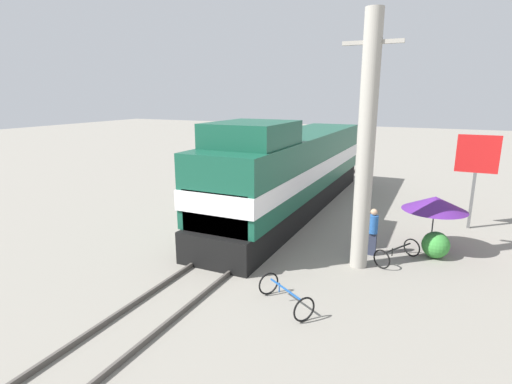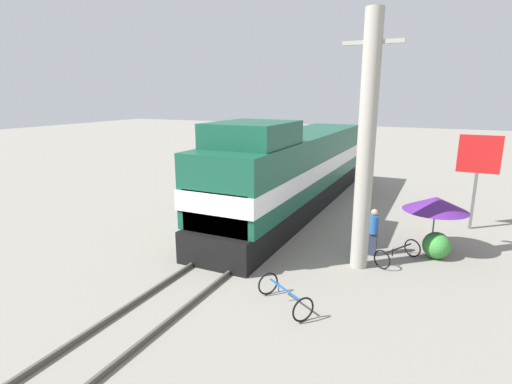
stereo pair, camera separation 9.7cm
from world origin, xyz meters
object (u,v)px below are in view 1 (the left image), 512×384
Objects in this scene: utility_pole at (366,145)px; person_bystander at (373,230)px; locomotive at (291,171)px; billboard_sign at (477,161)px; bicycle at (397,253)px; vendor_umbrella at (435,203)px; bicycle_spare at (285,295)px.

person_bystander is (0.23, 1.17, -3.16)m from utility_pole.
locomotive is 6.99m from utility_pole.
locomotive is at bearing -173.41° from billboard_sign.
billboard_sign reaches higher than bicycle.
utility_pole is 3.38m from person_bystander.
billboard_sign is at bearing 55.58° from person_bystander.
billboard_sign is (3.55, 6.01, -1.15)m from utility_pole.
bicycle_spare is (-3.42, -6.05, -1.48)m from vendor_umbrella.
utility_pole is 7.07m from billboard_sign.
bicycle_spare is (-4.81, -9.59, -2.59)m from billboard_sign.
person_bystander is (-1.92, -1.29, -0.89)m from vendor_umbrella.
billboard_sign is (1.40, 3.54, 1.12)m from vendor_umbrella.
vendor_umbrella is at bearing -175.70° from bicycle_spare.
locomotive is 8.56× the size of bicycle.
bicycle_spare is (-1.27, -3.59, -3.75)m from utility_pole.
bicycle_spare is (-2.41, -4.45, 0.01)m from bicycle.
bicycle is 1.04× the size of bicycle_spare.
utility_pole is at bearing -120.56° from billboard_sign.
utility_pole is 4.02m from bicycle.
vendor_umbrella is (2.15, 2.47, -2.27)m from utility_pole.
vendor_umbrella is at bearing -22.11° from locomotive.
utility_pole is 5.34m from bicycle_spare.
utility_pole is 4.52× the size of bicycle_spare.
billboard_sign reaches higher than bicycle_spare.
locomotive reaches higher than bicycle.
utility_pole is 3.58× the size of vendor_umbrella.
vendor_umbrella is 1.32× the size of person_bystander.
locomotive is 1.98× the size of utility_pole.
utility_pole reaches higher than bicycle.
vendor_umbrella is 1.21× the size of bicycle.
locomotive is 7.07× the size of vendor_umbrella.
utility_pole is at bearing -49.70° from locomotive.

